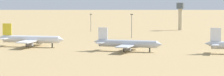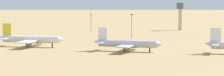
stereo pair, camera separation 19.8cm
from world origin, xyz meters
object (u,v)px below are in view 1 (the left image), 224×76
(parked_jet_white_3, at_px, (127,44))
(light_pole_east, at_px, (132,24))
(parked_jet_yellow_2, at_px, (30,39))
(light_pole_west, at_px, (91,21))
(control_tower, at_px, (180,14))

(parked_jet_white_3, height_order, light_pole_east, light_pole_east)
(parked_jet_yellow_2, xyz_separation_m, parked_jet_white_3, (56.81, -2.81, -0.27))
(parked_jet_yellow_2, relative_size, light_pole_east, 2.42)
(parked_jet_yellow_2, height_order, light_pole_east, light_pole_east)
(light_pole_west, bearing_deg, parked_jet_yellow_2, -82.26)
(parked_jet_white_3, relative_size, light_pole_west, 2.61)
(parked_jet_yellow_2, xyz_separation_m, light_pole_west, (-16.60, 122.11, 3.90))
(light_pole_east, bearing_deg, light_pole_west, 136.91)
(parked_jet_white_3, xyz_separation_m, control_tower, (-12.73, 166.70, 9.46))
(parked_jet_yellow_2, height_order, light_pole_west, light_pole_west)
(parked_jet_white_3, relative_size, light_pole_east, 2.26)
(parked_jet_white_3, xyz_separation_m, light_pole_east, (-24.45, 79.13, 5.25))
(control_tower, bearing_deg, parked_jet_yellow_2, -105.05)
(light_pole_west, relative_size, light_pole_east, 0.87)
(parked_jet_yellow_2, distance_m, light_pole_east, 83.04)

